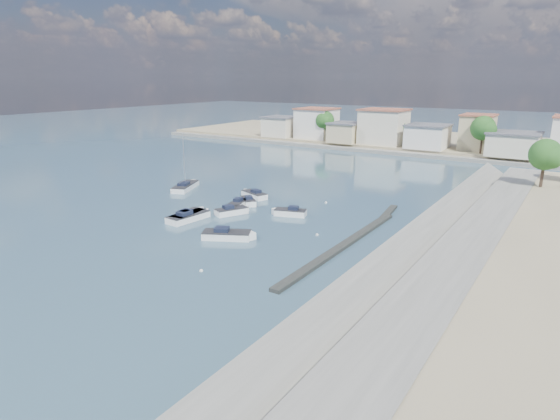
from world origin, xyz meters
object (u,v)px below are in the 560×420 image
Objects in this scene: motorboat_a at (189,215)px; motorboat_e at (190,217)px; motorboat_g at (236,206)px; motorboat_c at (253,195)px; motorboat_d at (289,213)px; motorboat_f at (248,201)px; sailboat at (186,186)px; motorboat_h at (229,235)px; motorboat_b at (233,211)px.

motorboat_a is 0.64m from motorboat_e.
motorboat_g is at bearing 78.03° from motorboat_e.
motorboat_d is at bearing -28.54° from motorboat_c.
motorboat_d is 12.47m from motorboat_e.
sailboat is at bearing 172.11° from motorboat_f.
motorboat_f is at bearing -7.89° from sailboat.
motorboat_c is at bearing 7.05° from sailboat.
motorboat_h is at bearing -19.57° from motorboat_a.
motorboat_e is (0.50, -0.41, -0.00)m from motorboat_a.
motorboat_b is 5.34m from motorboat_f.
motorboat_b is 0.81× the size of motorboat_h.
motorboat_a is 1.16× the size of motorboat_c.
motorboat_h is (9.11, -3.24, -0.00)m from motorboat_a.
motorboat_c is (0.40, 13.00, 0.00)m from motorboat_a.
motorboat_h is (8.71, -16.24, -0.00)m from motorboat_c.
motorboat_e is 10.11m from motorboat_f.
motorboat_c is at bearing 118.20° from motorboat_h.
motorboat_f is (-1.48, 5.13, 0.00)m from motorboat_b.
motorboat_e is 9.07m from motorboat_h.
motorboat_e is (-9.29, -8.31, 0.00)m from motorboat_d.
motorboat_b is at bearing -70.58° from motorboat_c.
motorboat_b is 0.74× the size of motorboat_e.
motorboat_h is at bearing -55.13° from motorboat_g.
motorboat_c and motorboat_h have the same top height.
sailboat reaches higher than motorboat_d.
motorboat_a is 0.93× the size of motorboat_e.
motorboat_a is 1.54× the size of motorboat_f.
sailboat is (-12.17, -1.50, 0.03)m from motorboat_c.
motorboat_a is at bearing -141.08° from motorboat_d.
motorboat_b is 1.22× the size of motorboat_f.
sailboat reaches higher than motorboat_e.
motorboat_c is 0.88× the size of motorboat_h.
motorboat_a is at bearing 140.28° from motorboat_e.
motorboat_b is 9.59m from motorboat_h.
motorboat_b is 9.05m from motorboat_c.
motorboat_g is (2.05, 6.90, 0.00)m from motorboat_a.
sailboat is at bearing 155.14° from motorboat_b.
motorboat_a is 16.45m from sailboat.
motorboat_c is 18.43m from motorboat_h.
motorboat_c is 10.68m from motorboat_d.
motorboat_g is 12.36m from motorboat_h.
motorboat_d is 0.51× the size of sailboat.
motorboat_e is 0.70× the size of sailboat.
motorboat_g is at bearing -172.65° from motorboat_d.
motorboat_e is 17.09m from sailboat.
motorboat_e is at bearing -89.60° from motorboat_c.
motorboat_a is at bearing -127.36° from motorboat_b.
sailboat is (-12.26, 11.91, 0.03)m from motorboat_e.
motorboat_c is at bearing 90.40° from motorboat_e.
motorboat_g is 14.56m from sailboat.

